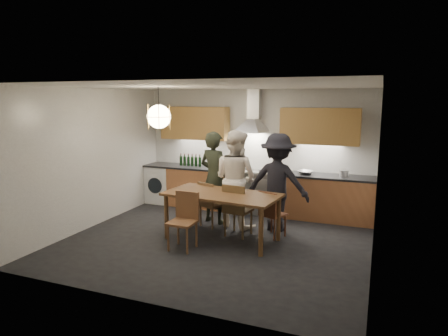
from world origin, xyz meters
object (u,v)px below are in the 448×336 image
(person_left, at_px, (214,178))
(wine_bottles, at_px, (190,160))
(chair_back_left, at_px, (209,201))
(mixing_bowl, at_px, (306,172))
(dining_table, at_px, (222,199))
(person_right, at_px, (278,182))
(stock_pot, at_px, (344,174))
(chair_front, at_px, (185,216))
(person_mid, at_px, (235,179))

(person_left, height_order, wine_bottles, person_left)
(chair_back_left, relative_size, mixing_bowl, 2.82)
(dining_table, xyz_separation_m, chair_back_left, (-0.48, 0.54, -0.23))
(dining_table, relative_size, wine_bottles, 3.76)
(person_right, height_order, wine_bottles, person_right)
(dining_table, xyz_separation_m, person_right, (0.75, 0.87, 0.17))
(person_right, height_order, mixing_bowl, person_right)
(dining_table, bearing_deg, chair_back_left, 137.16)
(dining_table, height_order, person_right, person_right)
(person_left, relative_size, mixing_bowl, 5.85)
(wine_bottles, bearing_deg, person_right, -23.83)
(stock_pot, distance_m, wine_bottles, 3.35)
(person_right, xyz_separation_m, wine_bottles, (-2.27, 1.00, 0.14))
(chair_front, xyz_separation_m, person_right, (1.17, 1.44, 0.37))
(person_mid, relative_size, mixing_bowl, 5.98)
(stock_pot, bearing_deg, mixing_bowl, -179.83)
(mixing_bowl, bearing_deg, dining_table, -121.05)
(chair_back_left, distance_m, wine_bottles, 1.77)
(person_right, distance_m, wine_bottles, 2.48)
(dining_table, bearing_deg, mixing_bowl, 64.85)
(person_left, height_order, person_mid, person_mid)
(person_right, bearing_deg, chair_front, 52.53)
(chair_front, relative_size, person_left, 0.51)
(stock_pot, relative_size, wine_bottles, 0.32)
(chair_back_left, bearing_deg, person_left, -63.84)
(chair_back_left, relative_size, chair_front, 0.94)
(wine_bottles, bearing_deg, chair_back_left, -51.84)
(mixing_bowl, height_order, wine_bottles, wine_bottles)
(person_left, xyz_separation_m, person_mid, (0.46, -0.07, 0.02))
(dining_table, relative_size, stock_pot, 11.84)
(person_mid, bearing_deg, dining_table, 111.94)
(person_right, height_order, stock_pot, person_right)
(mixing_bowl, relative_size, stock_pot, 1.79)
(dining_table, height_order, person_left, person_left)
(person_right, bearing_deg, mixing_bowl, -108.43)
(dining_table, distance_m, person_right, 1.16)
(mixing_bowl, distance_m, wine_bottles, 2.61)
(chair_front, bearing_deg, mixing_bowl, 58.01)
(dining_table, bearing_deg, person_mid, 99.04)
(person_right, relative_size, stock_pot, 10.49)
(chair_front, bearing_deg, person_right, 51.38)
(person_right, bearing_deg, dining_table, 50.83)
(person_right, bearing_deg, person_left, 2.42)
(chair_back_left, bearing_deg, wine_bottles, -30.44)
(mixing_bowl, bearing_deg, person_mid, -137.86)
(person_left, xyz_separation_m, mixing_bowl, (1.59, 0.96, 0.04))
(person_mid, xyz_separation_m, person_right, (0.79, 0.08, -0.02))
(mixing_bowl, height_order, stock_pot, stock_pot)
(chair_front, xyz_separation_m, wine_bottles, (-1.10, 2.45, 0.51))
(chair_front, distance_m, person_mid, 1.46)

